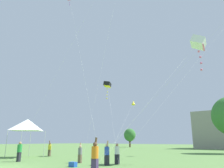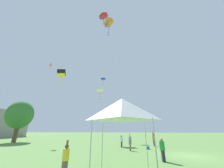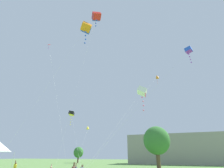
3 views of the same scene
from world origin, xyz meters
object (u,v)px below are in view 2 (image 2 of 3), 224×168
Objects in this scene: person_white_shirt at (122,141)px; kite_white_box_5 at (100,90)px; person_yellow_shirt at (66,158)px; cooler_box at (148,148)px; person_grey_shirt at (130,143)px; kite_black_box_1 at (62,73)px; kite_orange_diamond_7 at (51,64)px; person_orange_shirt at (154,139)px; person_green_shirt at (162,149)px; kite_orange_box_4 at (109,23)px; kite_blue_box_0 at (103,79)px; person_blue_shirt at (130,141)px; kite_red_box_3 at (103,16)px; festival_tent at (122,109)px.

person_white_shirt is 0.14× the size of kite_white_box_5.
cooler_box is at bearing 128.60° from person_yellow_shirt.
person_grey_shirt reaches higher than cooler_box.
kite_black_box_1 is 0.50× the size of kite_orange_diamond_7.
person_orange_shirt is at bearing -129.26° from person_grey_shirt.
person_yellow_shirt reaches higher than cooler_box.
person_yellow_shirt is 1.06× the size of person_green_shirt.
person_yellow_shirt is 0.08× the size of kite_orange_box_4.
kite_blue_box_0 is 0.87× the size of kite_orange_diamond_7.
person_blue_shirt is at bearing -152.64° from kite_blue_box_0.
person_white_shirt is 21.53m from kite_blue_box_0.
kite_orange_diamond_7 reaches higher than person_blue_shirt.
person_orange_shirt is at bearing -111.88° from kite_white_box_5.
kite_red_box_3 reaches higher than kite_white_box_5.
kite_red_box_3 is at bearing 18.05° from festival_tent.
kite_orange_diamond_7 is (20.14, 19.93, 15.65)m from festival_tent.
kite_black_box_1 is 18.01m from kite_red_box_3.
kite_red_box_3 reaches higher than festival_tent.
person_white_shirt is (12.81, -2.79, -0.02)m from person_yellow_shirt.
kite_red_box_3 is at bearing -30.62° from person_grey_shirt.
kite_blue_box_0 reaches higher than kite_black_box_1.
person_green_shirt is 8.92m from person_blue_shirt.
person_green_shirt is at bearing -139.10° from kite_orange_box_4.
cooler_box is at bearing -105.82° from person_white_shirt.
festival_tent is at bearing 67.58° from person_yellow_shirt.
kite_blue_box_0 is at bearing 13.55° from festival_tent.
person_blue_shirt reaches higher than person_yellow_shirt.
person_yellow_shirt reaches higher than person_grey_shirt.
festival_tent is 0.17× the size of kite_red_box_3.
person_yellow_shirt is 13.37m from person_blue_shirt.
cooler_box is 13.06m from person_yellow_shirt.
kite_white_box_5 is at bearing 16.61° from festival_tent.
kite_white_box_5 reaches higher than kite_black_box_1.
kite_white_box_5 is 0.60× the size of kite_orange_diamond_7.
person_yellow_shirt is 1.14× the size of person_white_shirt.
person_blue_shirt is 13.93m from kite_black_box_1.
person_grey_shirt is at bearing 86.00° from person_green_shirt.
person_white_shirt is 27.68m from kite_orange_diamond_7.
person_orange_shirt is (14.96, -4.55, -2.72)m from festival_tent.
person_blue_shirt is (3.10, -0.06, 0.09)m from person_grey_shirt.
person_green_shirt is 28.70m from kite_blue_box_0.
kite_orange_diamond_7 is at bearing 61.92° from kite_orange_box_4.
kite_black_box_1 is (-6.87, 8.62, 8.51)m from person_blue_shirt.
kite_blue_box_0 is 9.15m from kite_white_box_5.
kite_orange_box_4 is (-1.18, -1.33, -3.24)m from kite_red_box_3.
festival_tent is 21.22m from kite_white_box_5.
person_blue_shirt is 0.08× the size of kite_orange_box_4.
festival_tent is at bearing 84.28° from person_grey_shirt.
cooler_box is 26.60m from kite_red_box_3.
kite_red_box_3 reaches higher than person_yellow_shirt.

